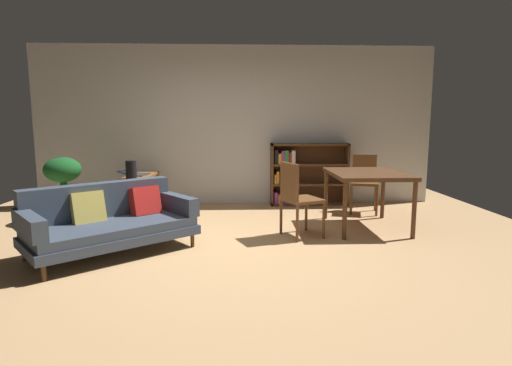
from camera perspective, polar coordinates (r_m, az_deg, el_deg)
The scene contains 11 objects.
ground_plane at distance 4.74m, azimuth -2.94°, elevation -9.11°, with size 8.16×8.16×0.00m, color tan.
back_wall_panel at distance 7.22m, azimuth -2.85°, elevation 7.84°, with size 6.80×0.10×2.70m, color silver.
fabric_couch at distance 4.85m, azimuth -19.52°, elevation -4.79°, with size 1.88×1.75×0.74m.
media_console at distance 6.52m, azimuth -15.79°, elevation -1.74°, with size 0.38×1.24×0.62m.
open_laptop at distance 6.56m, azimuth -16.25°, elevation 1.23°, with size 0.45×0.39×0.07m.
desk_speaker at distance 6.16m, azimuth -16.80°, elevation 1.77°, with size 0.15×0.15×0.26m.
potted_floor_plant at distance 6.55m, azimuth -25.01°, elevation 0.60°, with size 0.51×0.51×0.93m.
dining_table at distance 5.73m, azimuth 14.99°, elevation 0.72°, with size 0.96×1.20×0.76m.
dining_chair_near at distance 6.78m, azimuth 14.65°, elevation 0.46°, with size 0.52×0.53×0.90m.
dining_chair_far at distance 5.14m, azimuth 5.67°, elevation -1.69°, with size 0.55×0.57×0.93m.
bookshelf at distance 7.20m, azimuth 6.50°, elevation 1.15°, with size 1.33×0.29×1.06m.
Camera 1 is at (0.05, -4.52, 1.44)m, focal length 29.08 mm.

